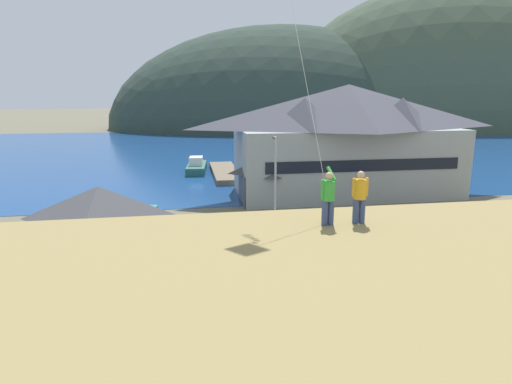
{
  "coord_description": "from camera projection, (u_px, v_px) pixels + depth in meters",
  "views": [
    {
      "loc": [
        -4.47,
        -20.97,
        10.47
      ],
      "look_at": [
        0.55,
        9.0,
        3.47
      ],
      "focal_mm": 30.14,
      "sensor_mm": 36.0,
      "label": 1
    }
  ],
  "objects": [
    {
      "name": "person_kite_flyer",
      "position": [
        328.0,
        196.0,
        13.71
      ],
      "size": [
        0.52,
        0.69,
        1.86
      ],
      "color": "#384770",
      "rests_on": "grassy_hill_foreground"
    },
    {
      "name": "ground_plane",
      "position": [
        273.0,
        292.0,
        23.22
      ],
      "size": [
        600.0,
        600.0,
        0.0
      ],
      "primitive_type": "plane",
      "color": "#66604C"
    },
    {
      "name": "parking_light_pole",
      "position": [
        275.0,
        177.0,
        32.79
      ],
      "size": [
        0.24,
        0.78,
        7.18
      ],
      "color": "#ADADB2",
      "rests_on": "parking_lot_pad"
    },
    {
      "name": "moored_boat_wharfside",
      "position": [
        197.0,
        167.0,
        58.32
      ],
      "size": [
        3.15,
        7.84,
        2.16
      ],
      "color": "#23564C",
      "rests_on": "ground"
    },
    {
      "name": "far_hill_west_ridge",
      "position": [
        285.0,
        126.0,
        138.44
      ],
      "size": [
        109.13,
        66.73,
        61.66
      ],
      "primitive_type": "ellipsoid",
      "color": "#2D3D33",
      "rests_on": "ground"
    },
    {
      "name": "parked_car_back_row_right",
      "position": [
        202.0,
        233.0,
        29.52
      ],
      "size": [
        4.33,
        2.31,
        1.82
      ],
      "color": "navy",
      "rests_on": "parking_lot_pad"
    },
    {
      "name": "parked_car_front_row_silver",
      "position": [
        453.0,
        261.0,
        24.63
      ],
      "size": [
        4.21,
        2.08,
        1.82
      ],
      "color": "navy",
      "rests_on": "parking_lot_pad"
    },
    {
      "name": "harbor_lodge",
      "position": [
        347.0,
        137.0,
        44.38
      ],
      "size": [
        23.83,
        10.74,
        11.34
      ],
      "color": "#999E99",
      "rests_on": "ground"
    },
    {
      "name": "person_companion",
      "position": [
        360.0,
        195.0,
        13.9
      ],
      "size": [
        0.55,
        0.4,
        1.74
      ],
      "color": "#384770",
      "rests_on": "grassy_hill_foreground"
    },
    {
      "name": "far_hill_east_peak",
      "position": [
        458.0,
        125.0,
        143.76
      ],
      "size": [
        128.41,
        69.88,
        89.96
      ],
      "primitive_type": "ellipsoid",
      "color": "#42513D",
      "rests_on": "ground"
    },
    {
      "name": "storage_shed_near_lot",
      "position": [
        101.0,
        228.0,
        25.3
      ],
      "size": [
        6.84,
        6.28,
        5.23
      ],
      "color": "#338475",
      "rests_on": "ground"
    },
    {
      "name": "parked_car_front_row_end",
      "position": [
        233.0,
        264.0,
        24.28
      ],
      "size": [
        4.24,
        2.13,
        1.82
      ],
      "color": "black",
      "rests_on": "parking_lot_pad"
    },
    {
      "name": "parked_car_back_row_left",
      "position": [
        367.0,
        233.0,
        29.61
      ],
      "size": [
        4.22,
        2.1,
        1.82
      ],
      "color": "slate",
      "rests_on": "parking_lot_pad"
    },
    {
      "name": "parked_car_mid_row_near",
      "position": [
        285.0,
        236.0,
        28.93
      ],
      "size": [
        4.3,
        2.26,
        1.82
      ],
      "color": "#236633",
      "rests_on": "parking_lot_pad"
    },
    {
      "name": "parked_car_mid_row_far",
      "position": [
        451.0,
        223.0,
        31.91
      ],
      "size": [
        4.36,
        2.38,
        1.82
      ],
      "color": "navy",
      "rests_on": "parking_lot_pad"
    },
    {
      "name": "bay_water",
      "position": [
        209.0,
        150.0,
        80.89
      ],
      "size": [
        360.0,
        84.0,
        0.03
      ],
      "primitive_type": "cube",
      "color": "navy",
      "rests_on": "ground"
    },
    {
      "name": "storage_shed_waterside",
      "position": [
        267.0,
        178.0,
        42.04
      ],
      "size": [
        5.65,
        5.49,
        4.6
      ],
      "color": "#474C56",
      "rests_on": "ground"
    },
    {
      "name": "wharf_dock",
      "position": [
        225.0,
        172.0,
        56.18
      ],
      "size": [
        3.2,
        13.85,
        0.7
      ],
      "color": "#70604C",
      "rests_on": "ground"
    },
    {
      "name": "parking_lot_pad",
      "position": [
        258.0,
        257.0,
        28.02
      ],
      "size": [
        40.0,
        20.0,
        0.1
      ],
      "primitive_type": "cube",
      "color": "slate",
      "rests_on": "ground"
    },
    {
      "name": "parked_car_lone_by_shed",
      "position": [
        337.0,
        272.0,
        23.14
      ],
      "size": [
        4.28,
        2.21,
        1.82
      ],
      "color": "silver",
      "rests_on": "parking_lot_pad"
    }
  ]
}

